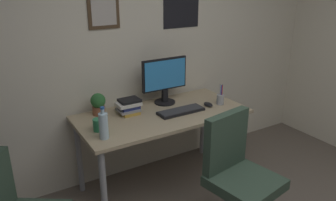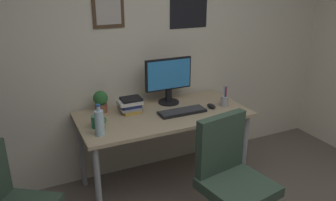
% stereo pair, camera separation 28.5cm
% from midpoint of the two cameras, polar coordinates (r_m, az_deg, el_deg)
% --- Properties ---
extents(wall_back, '(4.40, 0.10, 2.60)m').
position_cam_midpoint_polar(wall_back, '(3.22, -7.46, 9.75)').
color(wall_back, beige).
rests_on(wall_back, ground_plane).
extents(desk, '(1.50, 0.73, 0.74)m').
position_cam_midpoint_polar(desk, '(3.01, -3.69, -3.60)').
color(desk, tan).
rests_on(desk, ground_plane).
extents(office_chair, '(0.57, 0.57, 0.95)m').
position_cam_midpoint_polar(office_chair, '(2.57, 8.50, -11.75)').
color(office_chair, '#334738').
rests_on(office_chair, ground_plane).
extents(monitor, '(0.46, 0.20, 0.43)m').
position_cam_midpoint_polar(monitor, '(3.14, -3.18, 3.65)').
color(monitor, black).
rests_on(monitor, desk).
extents(keyboard, '(0.43, 0.15, 0.03)m').
position_cam_midpoint_polar(keyboard, '(2.99, -0.51, -1.85)').
color(keyboard, black).
rests_on(keyboard, desk).
extents(computer_mouse, '(0.06, 0.11, 0.04)m').
position_cam_midpoint_polar(computer_mouse, '(3.13, 4.27, -0.72)').
color(computer_mouse, black).
rests_on(computer_mouse, desk).
extents(water_bottle, '(0.07, 0.07, 0.25)m').
position_cam_midpoint_polar(water_bottle, '(2.56, -14.06, -4.19)').
color(water_bottle, silver).
rests_on(water_bottle, desk).
extents(coffee_mug_near, '(0.12, 0.09, 0.10)m').
position_cam_midpoint_polar(coffee_mug_near, '(2.71, -14.66, -4.07)').
color(coffee_mug_near, '#2D8C59').
rests_on(coffee_mug_near, desk).
extents(potted_plant, '(0.13, 0.13, 0.20)m').
position_cam_midpoint_polar(potted_plant, '(3.00, -14.46, -0.52)').
color(potted_plant, brown).
rests_on(potted_plant, desk).
extents(pen_cup, '(0.07, 0.07, 0.20)m').
position_cam_midpoint_polar(pen_cup, '(3.18, 6.38, 0.25)').
color(pen_cup, '#9EA0A5').
rests_on(pen_cup, desk).
extents(book_stack_left, '(0.21, 0.16, 0.13)m').
position_cam_midpoint_polar(book_stack_left, '(2.98, -9.38, -1.05)').
color(book_stack_left, gold).
rests_on(book_stack_left, desk).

